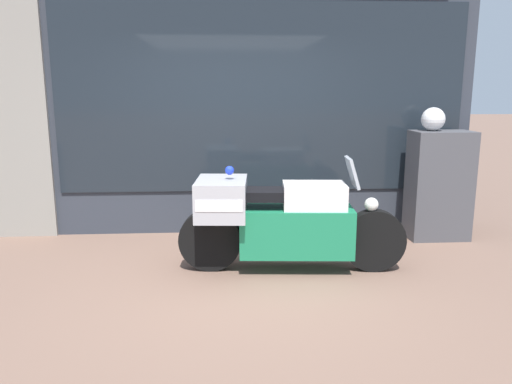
% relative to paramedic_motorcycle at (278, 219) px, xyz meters
% --- Properties ---
extents(ground_plane, '(60.00, 60.00, 0.00)m').
position_rel_paramedic_motorcycle_xyz_m(ground_plane, '(-0.40, -0.39, -0.54)').
color(ground_plane, '#7A5B4C').
extents(shop_building, '(6.04, 0.55, 3.30)m').
position_rel_paramedic_motorcycle_xyz_m(shop_building, '(-0.77, 1.61, 1.12)').
color(shop_building, '#333842').
rests_on(shop_building, ground).
extents(window_display, '(4.81, 0.30, 1.93)m').
position_rel_paramedic_motorcycle_xyz_m(window_display, '(-0.09, 1.64, -0.08)').
color(window_display, slate).
rests_on(window_display, ground).
extents(paramedic_motorcycle, '(2.30, 0.72, 1.17)m').
position_rel_paramedic_motorcycle_xyz_m(paramedic_motorcycle, '(0.00, 0.00, 0.00)').
color(paramedic_motorcycle, black).
rests_on(paramedic_motorcycle, ground).
extents(utility_cabinet, '(0.72, 0.44, 1.32)m').
position_rel_paramedic_motorcycle_xyz_m(utility_cabinet, '(2.09, 1.00, 0.12)').
color(utility_cabinet, '#4C4C51').
rests_on(utility_cabinet, ground).
extents(white_helmet, '(0.28, 0.28, 0.28)m').
position_rel_paramedic_motorcycle_xyz_m(white_helmet, '(1.97, 1.03, 0.92)').
color(white_helmet, white).
rests_on(white_helmet, utility_cabinet).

